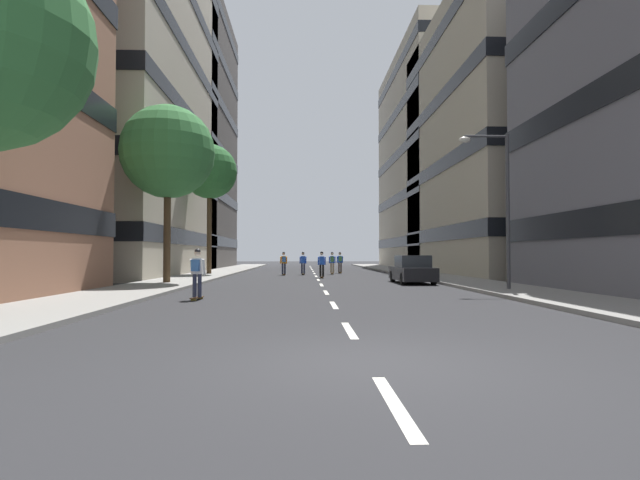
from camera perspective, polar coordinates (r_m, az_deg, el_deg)
ground_plane at (r=33.05m, az=-0.36°, el=-4.42°), size 155.14×155.14×0.00m
sidewalk_left at (r=36.93m, az=-13.00°, el=-3.98°), size 3.49×71.10×0.14m
sidewalk_right at (r=37.35m, az=11.84°, el=-3.96°), size 3.49×71.10×0.14m
lane_markings at (r=35.19m, az=-0.46°, el=-4.25°), size 0.16×62.20×0.01m
building_left_mid at (r=45.11m, az=-24.24°, el=21.22°), size 14.43×23.07×37.87m
building_left_far at (r=59.64m, az=-17.81°, el=11.32°), size 14.43×18.59×29.66m
building_right_mid at (r=43.34m, az=22.73°, el=10.49°), size 14.43×21.72×21.06m
building_right_far at (r=59.68m, az=15.59°, el=8.85°), size 14.43×23.81×24.67m
parked_car_near at (r=27.19m, az=10.72°, el=-3.51°), size 1.82×4.40×1.52m
street_tree_near at (r=37.92m, az=-12.77°, el=7.74°), size 4.09×4.09×9.72m
street_tree_mid at (r=26.89m, az=-17.36°, el=9.76°), size 4.82×4.82×9.17m
streetlamp_right at (r=21.84m, az=20.19°, el=5.15°), size 2.13×0.30×6.50m
skater_0 at (r=32.47m, az=0.21°, el=-2.73°), size 0.53×0.90×1.78m
skater_1 at (r=38.70m, az=1.43°, el=-2.52°), size 0.54×0.91×1.78m
skater_2 at (r=37.62m, az=-1.99°, el=-2.59°), size 0.54×0.91×1.78m
skater_3 at (r=36.89m, az=-4.26°, el=-2.56°), size 0.56×0.92×1.78m
skater_4 at (r=40.92m, az=2.35°, el=-2.47°), size 0.55×0.91×1.78m
skater_5 at (r=17.43m, az=-14.18°, el=-3.48°), size 0.56×0.92×1.78m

